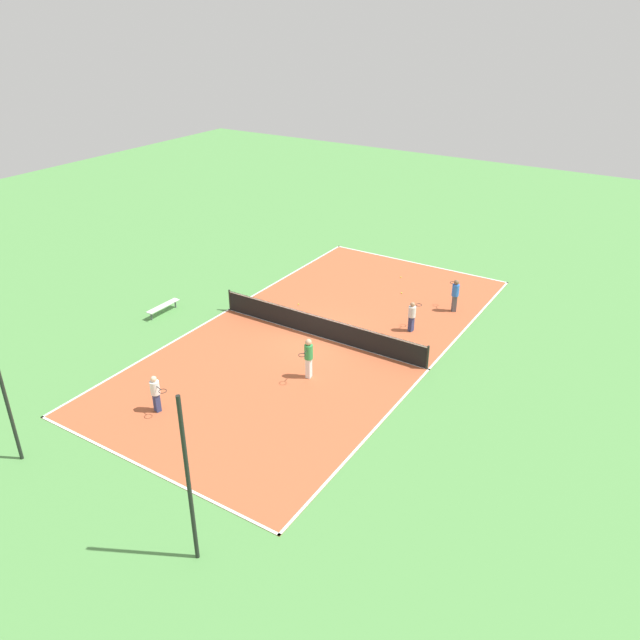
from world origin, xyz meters
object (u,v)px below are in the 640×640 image
object	(u,v)px
player_near_white	(155,391)
player_far_green	(309,355)
player_near_blue	(455,293)
fence_post_back_left	(188,482)
tennis_net	(320,326)
tennis_ball_midcourt	(401,277)
tennis_ball_far_baseline	(402,293)
bench	(163,306)
tennis_ball_left_sideline	(298,304)
fence_post_back_right	(4,392)
player_far_white	(412,315)

from	to	relation	value
player_near_white	player_far_green	world-z (taller)	player_far_green
player_near_blue	player_far_green	world-z (taller)	player_far_green
fence_post_back_left	player_near_blue	bearing A→B (deg)	-90.79
tennis_net	fence_post_back_left	world-z (taller)	fence_post_back_left
tennis_ball_midcourt	tennis_ball_far_baseline	xyz separation A→B (m)	(-0.98, 1.96, 0.00)
tennis_net	bench	bearing A→B (deg)	14.64
player_near_white	tennis_ball_left_sideline	distance (m)	10.76
fence_post_back_right	tennis_ball_far_baseline	bearing A→B (deg)	-104.87
tennis_ball_left_sideline	fence_post_back_right	xyz separation A→B (m)	(1.22, 15.21, 2.67)
tennis_net	player_far_green	size ratio (longest dim) A/B	6.03
fence_post_back_left	fence_post_back_right	size ratio (longest dim) A/B	1.00
bench	player_far_white	size ratio (longest dim) A/B	1.32
tennis_ball_midcourt	player_near_blue	bearing A→B (deg)	148.98
player_near_blue	player_far_green	distance (m)	9.63
tennis_ball_far_baseline	tennis_ball_left_sideline	xyz separation A→B (m)	(3.91, 4.14, 0.00)
bench	tennis_ball_far_baseline	size ratio (longest dim) A/B	29.05
player_near_white	fence_post_back_left	bearing A→B (deg)	-21.72
bench	fence_post_back_right	size ratio (longest dim) A/B	0.36
tennis_ball_far_baseline	player_far_white	bearing A→B (deg)	121.42
bench	player_far_green	world-z (taller)	player_far_green
tennis_ball_far_baseline	tennis_net	bearing A→B (deg)	80.17
bench	fence_post_back_left	world-z (taller)	fence_post_back_left
player_far_green	tennis_ball_far_baseline	world-z (taller)	player_far_green
tennis_ball_left_sideline	fence_post_back_right	world-z (taller)	fence_post_back_right
player_far_white	bench	bearing A→B (deg)	119.68
player_far_white	tennis_net	bearing A→B (deg)	136.41
player_near_blue	tennis_ball_midcourt	bearing A→B (deg)	23.30
tennis_ball_left_sideline	fence_post_back_right	distance (m)	15.49
tennis_ball_midcourt	fence_post_back_left	bearing A→B (deg)	100.30
tennis_ball_midcourt	fence_post_back_left	size ratio (longest dim) A/B	0.01
player_near_blue	tennis_net	bearing A→B (deg)	108.62
player_near_white	tennis_ball_left_sideline	xyz separation A→B (m)	(0.72, -10.70, -0.85)
bench	tennis_ball_left_sideline	world-z (taller)	bench
bench	player_near_blue	distance (m)	14.69
player_near_white	tennis_ball_midcourt	xyz separation A→B (m)	(-2.22, -16.80, -0.85)
tennis_ball_midcourt	tennis_ball_left_sideline	bearing A→B (deg)	64.34
bench	tennis_ball_left_sideline	size ratio (longest dim) A/B	29.05
player_near_blue	fence_post_back_left	bearing A→B (deg)	143.53
player_far_green	fence_post_back_left	distance (m)	10.07
tennis_net	player_near_blue	distance (m)	7.34
fence_post_back_left	fence_post_back_right	xyz separation A→B (m)	(8.03, 0.00, 0.00)
player_near_blue	tennis_ball_left_sideline	bearing A→B (deg)	81.44
player_near_blue	fence_post_back_right	world-z (taller)	fence_post_back_right
player_near_blue	bench	bearing A→B (deg)	87.54
fence_post_back_right	player_near_white	bearing A→B (deg)	-113.29
tennis_net	player_near_blue	xyz separation A→B (m)	(-4.28, -5.95, 0.42)
player_near_blue	fence_post_back_left	size ratio (longest dim) A/B	0.31
player_near_white	tennis_ball_midcourt	world-z (taller)	player_near_white
player_near_white	player_far_green	xyz separation A→B (m)	(-3.57, -5.10, 0.17)
player_near_white	tennis_ball_far_baseline	size ratio (longest dim) A/B	22.82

